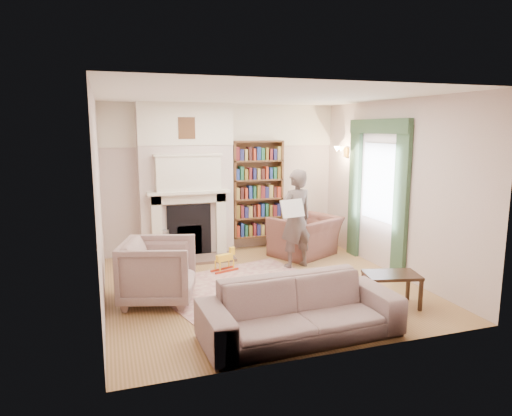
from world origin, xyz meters
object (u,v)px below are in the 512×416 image
object	(u,v)px
coffee_table	(391,290)
man_reading	(296,219)
sofa	(300,309)
armchair_left	(159,271)
paraffin_heater	(163,244)
bookcase	(258,189)
rocking_horse	(224,260)
armchair_reading	(305,236)

from	to	relation	value
coffee_table	man_reading	bearing A→B (deg)	117.44
sofa	armchair_left	bearing A→B (deg)	129.00
armchair_left	paraffin_heater	distance (m)	2.10
coffee_table	bookcase	bearing A→B (deg)	115.04
sofa	man_reading	size ratio (longest dim) A/B	1.35
paraffin_heater	rocking_horse	size ratio (longest dim) A/B	1.23
armchair_reading	rocking_horse	distance (m)	1.75
coffee_table	armchair_left	bearing A→B (deg)	171.71
armchair_reading	rocking_horse	xyz separation A→B (m)	(-1.67, -0.48, -0.17)
bookcase	coffee_table	xyz separation A→B (m)	(0.73, -3.43, -0.95)
rocking_horse	armchair_left	bearing A→B (deg)	-158.44
coffee_table	armchair_reading	bearing A→B (deg)	104.52
paraffin_heater	armchair_reading	bearing A→B (deg)	-13.09
sofa	coffee_table	world-z (taller)	sofa
sofa	coffee_table	distance (m)	1.59
coffee_table	paraffin_heater	world-z (taller)	paraffin_heater
bookcase	armchair_left	world-z (taller)	bookcase
bookcase	man_reading	bearing A→B (deg)	-81.44
armchair_reading	paraffin_heater	xyz separation A→B (m)	(-2.54, 0.59, -0.09)
bookcase	armchair_reading	bearing A→B (deg)	-50.77
sofa	coffee_table	bearing A→B (deg)	14.60
armchair_reading	armchair_left	size ratio (longest dim) A/B	1.18
armchair_left	sofa	xyz separation A→B (m)	(1.40, -1.60, -0.10)
man_reading	paraffin_heater	xyz separation A→B (m)	(-2.09, 1.19, -0.56)
bookcase	rocking_horse	xyz separation A→B (m)	(-1.01, -1.29, -0.98)
armchair_left	man_reading	xyz separation A→B (m)	(2.40, 0.88, 0.40)
bookcase	sofa	size ratio (longest dim) A/B	0.82
bookcase	armchair_left	distance (m)	3.25
man_reading	paraffin_heater	bearing A→B (deg)	-42.23
man_reading	armchair_reading	bearing A→B (deg)	-139.46
sofa	rocking_horse	distance (m)	2.61
bookcase	sofa	bearing A→B (deg)	-101.44
armchair_reading	rocking_horse	world-z (taller)	armchair_reading
armchair_reading	sofa	distance (m)	3.40
bookcase	coffee_table	bearing A→B (deg)	-77.94
bookcase	armchair_left	bearing A→B (deg)	-133.65
armchair_left	rocking_horse	size ratio (longest dim) A/B	2.14
armchair_reading	rocking_horse	bearing A→B (deg)	-11.01
coffee_table	rocking_horse	distance (m)	2.76
armchair_left	rocking_horse	world-z (taller)	armchair_left
armchair_left	paraffin_heater	size ratio (longest dim) A/B	1.74
sofa	man_reading	world-z (taller)	man_reading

